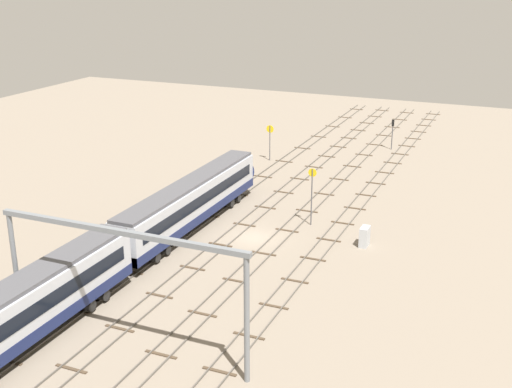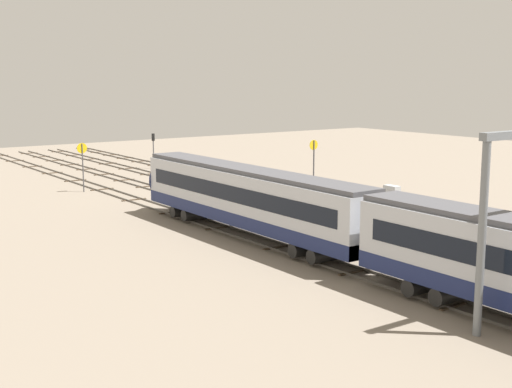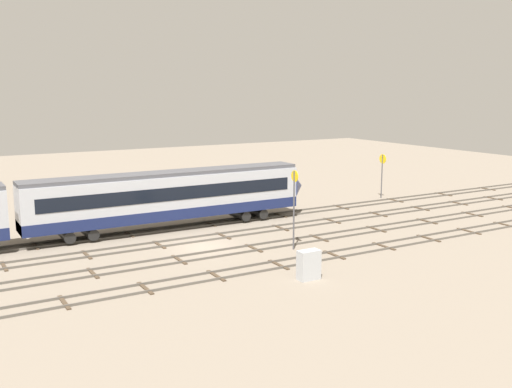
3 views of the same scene
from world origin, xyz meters
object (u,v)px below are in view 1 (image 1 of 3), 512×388
Objects in this scene: speed_sign_mid_trackside at (312,190)px; signal_light_trackside_departure at (393,130)px; train at (18,316)px; speed_sign_near_foreground at (270,137)px; overhead_gantry at (120,261)px; relay_cabinet at (365,237)px.

speed_sign_mid_trackside is 1.38× the size of signal_light_trackside_departure.
speed_sign_near_foreground is (49.80, 1.99, 0.57)m from train.
overhead_gantry is 3.13× the size of speed_sign_mid_trackside.
overhead_gantry reaches higher than speed_sign_near_foreground.
relay_cabinet is (-3.09, -6.29, -2.79)m from speed_sign_mid_trackside.
speed_sign_mid_trackside reaches higher than train.
train is 4.04× the size of overhead_gantry.
train is 12.67× the size of speed_sign_mid_trackside.
relay_cabinet is at bearing -140.73° from speed_sign_near_foreground.
overhead_gantry is at bearing -66.42° from train.
overhead_gantry reaches higher than relay_cabinet.
speed_sign_near_foreground is at bearing 131.11° from signal_light_trackside_departure.
speed_sign_near_foreground is at bearing 10.27° from overhead_gantry.
train reaches higher than relay_cabinet.
train is at bearing 147.60° from relay_cabinet.
signal_light_trackside_departure is (12.04, -13.79, -0.39)m from speed_sign_near_foreground.
train is at bearing 113.58° from overhead_gantry.
train is 49.84m from speed_sign_near_foreground.
speed_sign_mid_trackside reaches higher than signal_light_trackside_departure.
speed_sign_near_foreground is 2.57× the size of relay_cabinet.
signal_light_trackside_departure is (32.08, -1.17, -0.90)m from speed_sign_mid_trackside.
overhead_gantry is at bearing -169.73° from speed_sign_near_foreground.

